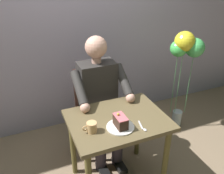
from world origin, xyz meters
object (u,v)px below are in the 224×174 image
object	(u,v)px
dining_table	(118,129)
cake_slice	(120,121)
coffee_cup	(92,127)
chair	(95,105)
dessert_spoon	(143,127)
seated_person	(100,99)
balloon_display	(186,54)

from	to	relation	value
dining_table	cake_slice	size ratio (longest dim) A/B	5.90
dining_table	cake_slice	bearing A→B (deg)	75.50
coffee_cup	chair	bearing A→B (deg)	-110.74
chair	coffee_cup	xyz separation A→B (m)	(0.26, 0.68, 0.26)
chair	dessert_spoon	xyz separation A→B (m)	(-0.13, 0.79, 0.22)
seated_person	cake_slice	bearing A→B (deg)	86.69
dining_table	dessert_spoon	world-z (taller)	dessert_spoon
dining_table	coffee_cup	world-z (taller)	coffee_cup
chair	cake_slice	size ratio (longest dim) A/B	6.60
chair	dessert_spoon	bearing A→B (deg)	99.27
coffee_cup	dining_table	bearing A→B (deg)	-162.00
cake_slice	coffee_cup	world-z (taller)	cake_slice
dining_table	seated_person	size ratio (longest dim) A/B	0.63
dining_table	cake_slice	distance (m)	0.21
seated_person	coffee_cup	distance (m)	0.58
dining_table	dessert_spoon	distance (m)	0.26
dining_table	cake_slice	xyz separation A→B (m)	(0.03, 0.12, 0.17)
cake_slice	balloon_display	xyz separation A→B (m)	(-1.07, -0.61, 0.20)
dining_table	seated_person	bearing A→B (deg)	-90.00
chair	balloon_display	xyz separation A→B (m)	(-1.04, 0.10, 0.47)
chair	coffee_cup	distance (m)	0.77
dining_table	chair	size ratio (longest dim) A/B	0.89
seated_person	cake_slice	distance (m)	0.56
chair	cake_slice	distance (m)	0.77
coffee_cup	dessert_spoon	world-z (taller)	coffee_cup
cake_slice	dining_table	bearing A→B (deg)	-104.50
dining_table	coffee_cup	bearing A→B (deg)	18.00
dining_table	coffee_cup	distance (m)	0.31
seated_person	cake_slice	world-z (taller)	seated_person
seated_person	dessert_spoon	distance (m)	0.64
balloon_display	dining_table	bearing A→B (deg)	25.24
cake_slice	chair	bearing A→B (deg)	-92.53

